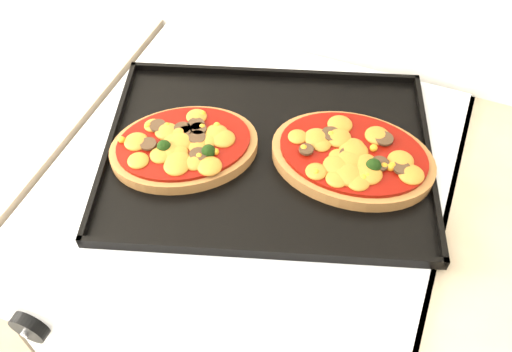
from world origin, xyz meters
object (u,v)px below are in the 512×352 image
at_px(baking_tray, 268,152).
at_px(pizza_left, 184,146).
at_px(pizza_right, 353,156).
at_px(stove, 253,301).

distance_m(baking_tray, pizza_left, 0.13).
xyz_separation_m(pizza_left, pizza_right, (0.25, 0.07, 0.00)).
bearing_deg(pizza_right, baking_tray, -168.13).
relative_size(stove, pizza_right, 3.66).
height_order(stove, pizza_right, pizza_right).
distance_m(pizza_left, pizza_right, 0.26).
bearing_deg(stove, pizza_left, -170.21).
relative_size(pizza_left, pizza_right, 0.92).
relative_size(stove, pizza_left, 3.99).
bearing_deg(baking_tray, pizza_right, -5.72).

